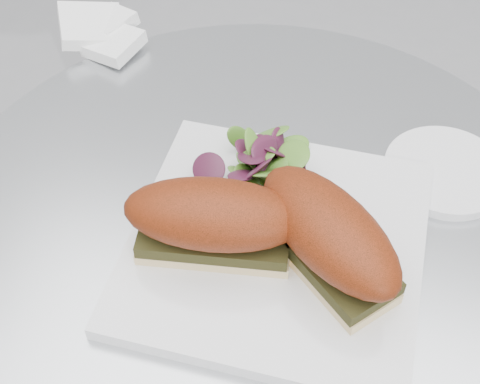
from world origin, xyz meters
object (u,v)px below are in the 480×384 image
(plate, at_px, (276,244))
(saucer, at_px, (445,171))
(sandwich_right, at_px, (328,236))
(sandwich_left, at_px, (214,220))

(plate, relative_size, saucer, 2.13)
(sandwich_right, bearing_deg, sandwich_left, -133.69)
(sandwich_right, bearing_deg, saucer, 97.87)
(sandwich_right, bearing_deg, plate, -155.98)
(sandwich_right, distance_m, saucer, 0.20)
(sandwich_right, height_order, saucer, sandwich_right)
(sandwich_left, xyz_separation_m, sandwich_right, (0.11, 0.01, 0.00))
(plate, bearing_deg, saucer, 44.54)
(plate, bearing_deg, sandwich_left, -154.64)
(plate, distance_m, sandwich_right, 0.07)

